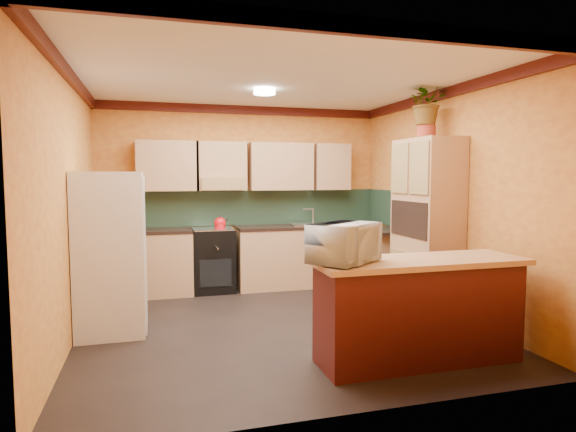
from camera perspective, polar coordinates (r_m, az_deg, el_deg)
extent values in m
plane|color=black|center=(5.50, -1.26, -12.77)|extent=(4.20, 4.20, 0.00)
cube|color=white|center=(5.35, -1.31, 15.99)|extent=(4.20, 4.20, 0.04)
cube|color=gold|center=(7.31, -5.41, 2.31)|extent=(4.20, 0.04, 2.70)
cube|color=gold|center=(3.27, 7.95, -0.64)|extent=(4.20, 0.04, 2.70)
cube|color=gold|center=(5.15, -24.53, 0.91)|extent=(0.04, 4.20, 2.70)
cube|color=gold|center=(6.13, 18.09, 1.64)|extent=(0.04, 4.20, 2.70)
cube|color=#1F3A26|center=(7.35, -3.47, 1.05)|extent=(3.70, 0.02, 0.53)
cube|color=#1F3A26|center=(7.34, 11.89, 0.95)|extent=(0.02, 1.40, 0.53)
cube|color=tan|center=(7.16, -4.40, 5.87)|extent=(3.10, 0.34, 0.70)
cylinder|color=white|center=(5.92, -2.81, 14.50)|extent=(0.26, 0.26, 0.06)
cube|color=tan|center=(7.14, -3.87, -5.09)|extent=(3.65, 0.60, 0.88)
cube|color=black|center=(7.07, -3.89, -1.42)|extent=(3.65, 0.62, 0.04)
cube|color=black|center=(7.03, -8.88, -5.16)|extent=(0.58, 0.58, 0.91)
cube|color=silver|center=(7.27, 2.09, -0.97)|extent=(0.48, 0.40, 0.03)
cube|color=tan|center=(6.91, 11.35, -5.50)|extent=(0.60, 0.80, 0.88)
cube|color=black|center=(6.84, 11.41, -1.71)|extent=(0.62, 0.80, 0.04)
cube|color=silver|center=(5.37, -20.31, -4.19)|extent=(0.68, 0.66, 1.70)
cube|color=tan|center=(6.01, 16.08, -1.23)|extent=(0.48, 0.90, 2.10)
cylinder|color=#A23827|center=(6.05, 16.07, 9.53)|extent=(0.22, 0.22, 0.16)
imported|color=tan|center=(6.09, 16.15, 12.77)|extent=(0.51, 0.46, 0.53)
cube|color=#4F1212|center=(4.51, 15.19, -11.05)|extent=(1.80, 0.55, 0.88)
cube|color=tan|center=(4.41, 15.32, -5.22)|extent=(1.90, 0.65, 0.05)
imported|color=silver|center=(4.06, 6.68, -3.20)|extent=(0.72, 0.69, 0.33)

